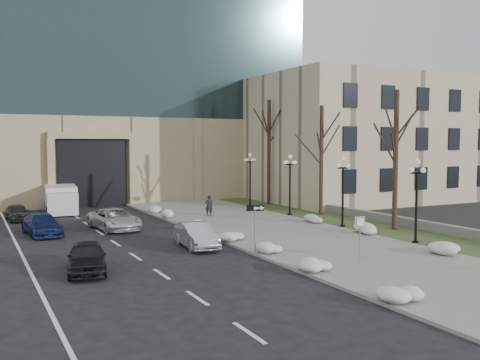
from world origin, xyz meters
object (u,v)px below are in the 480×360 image
object	(u,v)px
lamppost_a	(417,190)
lamppost_c	(290,176)
one_way_sign	(258,214)
lamppost_d	(250,172)
keep_sign	(360,230)
lamppost_b	(343,182)
car_a	(87,257)
car_e	(18,212)
car_b	(196,235)
car_d	(114,219)
box_truck	(61,199)
pedestrian	(209,206)
car_c	(42,225)

from	to	relation	value
lamppost_a	lamppost_c	xyz separation A→B (m)	(0.00, 13.00, 0.00)
one_way_sign	lamppost_d	size ratio (longest dim) A/B	0.52
keep_sign	lamppost_c	xyz separation A→B (m)	(6.35, 15.85, 1.37)
one_way_sign	lamppost_b	distance (m)	10.20
car_a	car_e	size ratio (longest dim) A/B	1.11
keep_sign	car_b	bearing A→B (deg)	131.47
car_e	lamppost_c	distance (m)	20.33
car_d	car_b	bearing A→B (deg)	-80.07
box_truck	lamppost_a	world-z (taller)	lamppost_a
car_e	keep_sign	size ratio (longest dim) A/B	1.54
keep_sign	pedestrian	bearing A→B (deg)	97.24
car_a	car_d	xyz separation A→B (m)	(3.92, 10.95, 0.01)
box_truck	one_way_sign	size ratio (longest dim) A/B	2.80
car_c	lamppost_b	xyz separation A→B (m)	(18.12, -6.22, 2.42)
car_c	car_b	bearing A→B (deg)	-54.98
car_d	one_way_sign	bearing A→B (deg)	-73.88
car_b	lamppost_c	world-z (taller)	lamppost_c
car_c	car_d	bearing A→B (deg)	-5.55
pedestrian	lamppost_d	distance (m)	7.70
car_b	keep_sign	distance (m)	9.06
pedestrian	car_b	bearing A→B (deg)	81.48
one_way_sign	lamppost_d	distance (m)	19.86
car_b	lamppost_c	xyz separation A→B (m)	(11.23, 8.29, 2.39)
car_e	lamppost_a	size ratio (longest dim) A/B	0.75
car_d	box_truck	distance (m)	10.96
car_c	lamppost_b	size ratio (longest dim) A/B	0.94
lamppost_c	box_truck	bearing A→B (deg)	145.52
car_a	car_b	bearing A→B (deg)	35.59
car_e	lamppost_a	xyz separation A→B (m)	(18.94, -19.95, 2.47)
car_e	pedestrian	xyz separation A→B (m)	(13.03, -4.88, 0.29)
box_truck	car_a	bearing A→B (deg)	-89.87
lamppost_b	lamppost_c	xyz separation A→B (m)	(0.00, 6.50, 0.00)
car_d	pedestrian	world-z (taller)	pedestrian
car_b	lamppost_b	distance (m)	11.62
car_a	lamppost_a	distance (m)	17.85
pedestrian	lamppost_b	size ratio (longest dim) A/B	0.33
car_a	box_truck	world-z (taller)	box_truck
lamppost_c	lamppost_b	bearing A→B (deg)	-90.00
car_e	pedestrian	bearing A→B (deg)	-24.99
car_b	one_way_sign	world-z (taller)	one_way_sign
one_way_sign	lamppost_b	xyz separation A→B (m)	(9.02, 4.66, 1.01)
car_d	lamppost_d	distance (m)	15.44
car_a	car_b	world-z (taller)	car_b
lamppost_c	car_d	bearing A→B (deg)	-178.89
lamppost_c	car_e	bearing A→B (deg)	159.85
car_e	pedestrian	world-z (taller)	pedestrian
car_e	lamppost_b	size ratio (longest dim) A/B	0.75
car_d	lamppost_d	bearing A→B (deg)	19.33
lamppost_a	lamppost_d	world-z (taller)	same
pedestrian	lamppost_b	distance (m)	10.64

